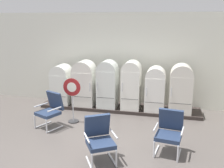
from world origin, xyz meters
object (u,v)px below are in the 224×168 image
object	(u,v)px
refrigerator_1	(84,82)
armchair_right	(169,130)
refrigerator_4	(155,88)
refrigerator_5	(181,87)
armchair_left	(51,109)
refrigerator_2	(107,83)
refrigerator_0	(62,83)
armchair_center	(99,137)
sign_stand	(72,100)
refrigerator_3	(131,84)

from	to	relation	value
refrigerator_1	armchair_right	bearing A→B (deg)	-40.69
refrigerator_4	armchair_right	size ratio (longest dim) A/B	1.42
refrigerator_5	armchair_left	distance (m)	4.00
refrigerator_4	armchair_right	distance (m)	2.53
refrigerator_4	refrigerator_2	bearing A→B (deg)	-179.33
armchair_left	refrigerator_0	bearing A→B (deg)	103.53
refrigerator_2	armchair_center	world-z (taller)	refrigerator_2
refrigerator_0	refrigerator_1	xyz separation A→B (m)	(0.83, -0.01, 0.09)
refrigerator_5	armchair_center	size ratio (longest dim) A/B	1.53
refrigerator_1	sign_stand	world-z (taller)	refrigerator_1
refrigerator_0	refrigerator_4	distance (m)	3.21
refrigerator_2	armchair_center	bearing A→B (deg)	-79.26
refrigerator_0	armchair_center	world-z (taller)	refrigerator_0
refrigerator_3	armchair_right	xyz separation A→B (m)	(1.26, -2.47, -0.41)
refrigerator_3	refrigerator_0	bearing A→B (deg)	179.87
refrigerator_2	refrigerator_5	distance (m)	2.36
refrigerator_1	armchair_center	distance (m)	3.46
refrigerator_1	sign_stand	size ratio (longest dim) A/B	1.14
refrigerator_5	refrigerator_4	bearing A→B (deg)	-179.57
refrigerator_2	armchair_left	world-z (taller)	refrigerator_2
sign_stand	refrigerator_3	bearing A→B (deg)	40.22
refrigerator_2	refrigerator_0	bearing A→B (deg)	179.03
refrigerator_4	refrigerator_5	bearing A→B (deg)	0.43
refrigerator_0	sign_stand	world-z (taller)	refrigerator_0
refrigerator_3	sign_stand	size ratio (longest dim) A/B	1.18
armchair_left	armchair_right	xyz separation A→B (m)	(3.27, -0.72, 0.00)
armchair_left	sign_stand	world-z (taller)	sign_stand
refrigerator_1	sign_stand	bearing A→B (deg)	-86.83
refrigerator_5	armchair_right	bearing A→B (deg)	-97.15
refrigerator_3	refrigerator_5	world-z (taller)	refrigerator_3
refrigerator_4	armchair_center	xyz separation A→B (m)	(-0.97, -3.15, -0.32)
refrigerator_3	sign_stand	xyz separation A→B (m)	(-1.53, -1.30, -0.26)
refrigerator_0	refrigerator_3	xyz separation A→B (m)	(2.44, -0.01, 0.13)
refrigerator_5	refrigerator_0	bearing A→B (deg)	179.95
sign_stand	armchair_left	bearing A→B (deg)	-137.19
refrigerator_5	armchair_center	bearing A→B (deg)	-119.24
refrigerator_2	armchair_center	distance (m)	3.21
refrigerator_1	refrigerator_2	world-z (taller)	refrigerator_2
refrigerator_3	armchair_left	world-z (taller)	refrigerator_3
refrigerator_4	armchair_center	size ratio (longest dim) A/B	1.42
refrigerator_1	refrigerator_3	distance (m)	1.61
armchair_left	armchair_right	bearing A→B (deg)	-12.47
refrigerator_0	armchair_right	world-z (taller)	refrigerator_0
refrigerator_1	refrigerator_2	size ratio (longest dim) A/B	0.98
refrigerator_2	refrigerator_3	world-z (taller)	refrigerator_3
armchair_center	sign_stand	xyz separation A→B (m)	(-1.33, 1.85, 0.15)
armchair_left	armchair_center	size ratio (longest dim) A/B	1.00
refrigerator_1	refrigerator_4	size ratio (longest dim) A/B	1.08
refrigerator_5	refrigerator_2	bearing A→B (deg)	-179.41
armchair_left	sign_stand	bearing A→B (deg)	42.81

